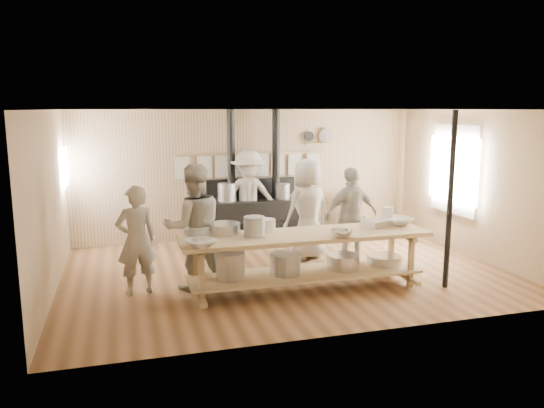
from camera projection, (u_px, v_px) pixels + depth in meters
name	position (u px, v px, depth m)	size (l,w,h in m)	color
ground	(286.00, 272.00, 8.60)	(7.00, 7.00, 0.00)	brown
room_shell	(287.00, 173.00, 8.32)	(7.00, 7.00, 7.00)	tan
window_right	(455.00, 169.00, 9.84)	(0.09, 1.50, 1.65)	beige
left_opening	(65.00, 167.00, 9.28)	(0.00, 0.90, 0.90)	white
stove	(254.00, 216.00, 10.51)	(1.90, 0.75, 2.60)	black
towel_rail	(251.00, 162.00, 10.60)	(3.00, 0.04, 0.47)	tan
back_wall_shelf	(319.00, 139.00, 10.95)	(0.63, 0.14, 0.32)	tan
prep_table	(305.00, 256.00, 7.66)	(3.60, 0.90, 0.85)	tan
support_post	(450.00, 201.00, 7.65)	(0.08, 0.08, 2.60)	black
cook_far_left	(136.00, 240.00, 7.47)	(0.57, 0.38, 1.57)	#B2AB9D
cook_left	(194.00, 227.00, 7.69)	(0.89, 0.70, 1.84)	#B2AB9D
cook_center	(308.00, 209.00, 9.25)	(0.86, 0.56, 1.76)	#B2AB9D
cook_right	(351.00, 215.00, 9.03)	(0.96, 0.40, 1.65)	#B2AB9D
cook_by_window	(249.00, 198.00, 10.25)	(1.18, 0.68, 1.83)	#B2AB9D
chair	(352.00, 223.00, 10.95)	(0.56, 0.56, 0.96)	brown
bowl_white_a	(201.00, 243.00, 6.86)	(0.39, 0.39, 0.10)	white
bowl_steel_a	(204.00, 243.00, 6.87)	(0.31, 0.31, 0.10)	silver
bowl_white_b	(397.00, 221.00, 8.16)	(0.46, 0.46, 0.11)	white
bowl_steel_b	(341.00, 233.00, 7.39)	(0.31, 0.31, 0.10)	silver
roasting_pan	(379.00, 223.00, 8.05)	(0.48, 0.32, 0.11)	#B2B2B7
mixing_bowl_large	(225.00, 228.00, 7.60)	(0.46, 0.46, 0.15)	silver
bucket_galv	(254.00, 226.00, 7.43)	(0.30, 0.30, 0.27)	gray
deep_bowl_enamel	(266.00, 225.00, 7.77)	(0.27, 0.27, 0.17)	white
pitcher	(388.00, 215.00, 8.29)	(0.16, 0.16, 0.25)	white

